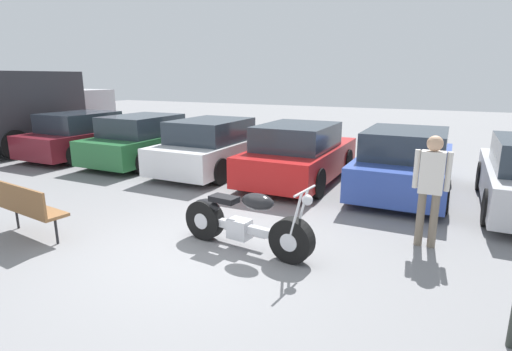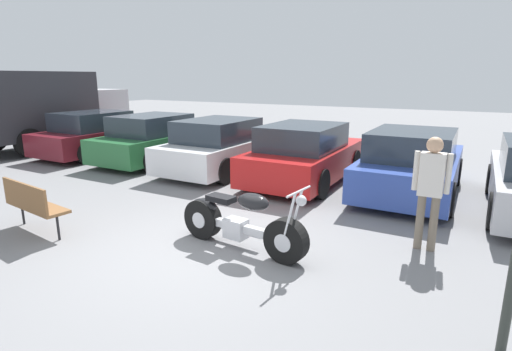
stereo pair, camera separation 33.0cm
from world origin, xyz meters
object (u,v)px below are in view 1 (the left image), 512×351
person_standing (431,182)px  parked_car_maroon (85,136)px  motorcycle (244,223)px  parked_car_white (215,147)px  delivery_truck (25,107)px  park_bench (28,206)px  parked_car_red (299,154)px  parked_car_green (147,140)px  parked_car_blue (405,163)px

person_standing → parked_car_maroon: bearing=164.9°
motorcycle → person_standing: 2.87m
parked_car_white → person_standing: person_standing is taller
delivery_truck → park_bench: (7.45, -5.18, -0.97)m
parked_car_red → parked_car_white: bearing=-179.9°
park_bench → person_standing: bearing=23.2°
parked_car_maroon → park_bench: bearing=-48.1°
delivery_truck → parked_car_maroon: bearing=3.0°
motorcycle → parked_car_green: size_ratio=0.54×
delivery_truck → park_bench: size_ratio=4.08×
parked_car_maroon → delivery_truck: bearing=-177.0°
delivery_truck → park_bench: 9.13m
park_bench → delivery_truck: bearing=145.2°
motorcycle → parked_car_maroon: parked_car_maroon is taller
parked_car_red → person_standing: person_standing is taller
parked_car_green → parked_car_blue: bearing=0.2°
motorcycle → delivery_truck: (-10.77, 4.04, 1.10)m
parked_car_red → park_bench: size_ratio=2.85×
parked_car_white → person_standing: bearing=-27.2°
parked_car_green → parked_car_red: bearing=-0.9°
parked_car_green → park_bench: size_ratio=2.85×
parked_car_red → delivery_truck: 10.12m
parked_car_white → parked_car_blue: same height
parked_car_white → person_standing: (5.62, -2.89, 0.35)m
parked_car_white → delivery_truck: (-7.61, -0.19, 0.84)m
parked_car_maroon → parked_car_blue: size_ratio=1.00×
delivery_truck → person_standing: bearing=-11.5°
parked_car_red → delivery_truck: size_ratio=0.70×
delivery_truck → person_standing: delivery_truck is taller
parked_car_white → park_bench: size_ratio=2.85×
parked_car_maroon → motorcycle: bearing=-27.3°
parked_car_maroon → parked_car_green: same height
person_standing → motorcycle: bearing=-151.5°
parked_car_red → parked_car_blue: size_ratio=1.00×
parked_car_green → parked_car_maroon: bearing=-176.9°
motorcycle → parked_car_white: size_ratio=0.54×
parked_car_maroon → park_bench: (4.78, -5.32, -0.13)m
parked_car_green → parked_car_white: size_ratio=1.00×
parked_car_blue → person_standing: size_ratio=2.38×
delivery_truck → park_bench: delivery_truck is taller
person_standing → parked_car_green: bearing=159.8°
delivery_truck → parked_car_white: bearing=1.4°
parked_car_blue → delivery_truck: delivery_truck is taller
parked_car_blue → person_standing: bearing=-77.3°
parked_car_green → parked_car_white: 2.47m
parked_car_white → parked_car_green: bearing=178.1°
parked_car_blue → delivery_truck: bearing=-178.6°
parked_car_red → person_standing: (3.15, -2.90, 0.35)m
delivery_truck → park_bench: bearing=-34.8°
parked_car_green → park_bench: (2.31, -5.46, -0.13)m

